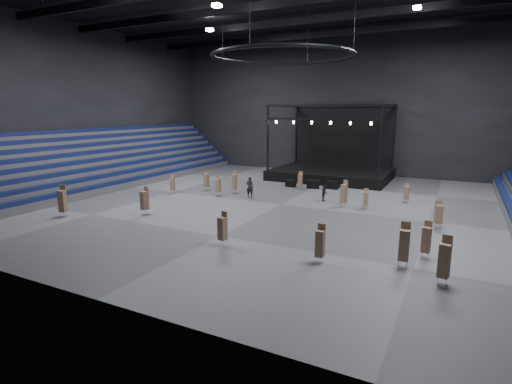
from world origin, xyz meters
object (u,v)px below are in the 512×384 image
at_px(chair_stack_0, 439,214).
at_px(chair_stack_10, 223,228).
at_px(chair_stack_9, 366,198).
at_px(chair_stack_4, 406,192).
at_px(chair_stack_5, 173,184).
at_px(chair_stack_1, 207,180).
at_px(chair_stack_12, 234,182).
at_px(chair_stack_3, 426,239).
at_px(chair_stack_6, 300,180).
at_px(chair_stack_8, 62,201).
at_px(flight_case_left, 291,184).
at_px(chair_stack_13, 404,244).
at_px(flight_case_right, 332,185).
at_px(man_center, 250,187).
at_px(chair_stack_2, 145,200).
at_px(chair_stack_7, 320,243).
at_px(crew_member, 325,193).
at_px(chair_stack_11, 344,193).
at_px(flight_case_mid, 313,184).
at_px(stage, 333,167).
at_px(chair_stack_14, 444,260).
at_px(chair_stack_15, 218,185).

bearing_deg(chair_stack_0, chair_stack_10, -158.43).
bearing_deg(chair_stack_9, chair_stack_4, 46.43).
height_order(chair_stack_4, chair_stack_5, chair_stack_5).
relative_size(chair_stack_1, chair_stack_12, 0.89).
bearing_deg(chair_stack_3, chair_stack_6, 139.07).
distance_m(chair_stack_5, chair_stack_8, 11.53).
bearing_deg(chair_stack_6, flight_case_left, 142.38).
height_order(chair_stack_6, chair_stack_13, chair_stack_13).
relative_size(flight_case_right, chair_stack_4, 0.73).
height_order(chair_stack_0, man_center, chair_stack_0).
relative_size(chair_stack_2, chair_stack_9, 1.29).
xyz_separation_m(chair_stack_10, chair_stack_13, (10.75, 1.42, 0.18)).
relative_size(chair_stack_7, crew_member, 1.46).
distance_m(flight_case_left, chair_stack_3, 22.88).
bearing_deg(chair_stack_12, chair_stack_4, 11.99).
relative_size(flight_case_left, chair_stack_5, 0.58).
height_order(chair_stack_6, man_center, man_center).
bearing_deg(chair_stack_7, crew_member, 106.84).
height_order(chair_stack_3, chair_stack_6, chair_stack_3).
bearing_deg(chair_stack_11, man_center, -158.74).
height_order(chair_stack_5, chair_stack_7, chair_stack_7).
distance_m(flight_case_mid, man_center, 8.28).
bearing_deg(chair_stack_10, stage, 103.59).
height_order(chair_stack_12, crew_member, chair_stack_12).
xyz_separation_m(flight_case_right, chair_stack_0, (11.20, -11.01, 0.69)).
bearing_deg(chair_stack_14, chair_stack_11, 133.71).
height_order(flight_case_left, chair_stack_3, chair_stack_3).
bearing_deg(flight_case_left, chair_stack_11, -40.55).
bearing_deg(chair_stack_15, crew_member, 0.67).
relative_size(chair_stack_12, chair_stack_14, 0.91).
xyz_separation_m(flight_case_left, flight_case_mid, (2.55, 0.29, 0.08)).
relative_size(chair_stack_0, chair_stack_13, 0.81).
relative_size(chair_stack_8, man_center, 1.28).
bearing_deg(chair_stack_4, stage, 135.60).
height_order(chair_stack_9, chair_stack_14, chair_stack_14).
distance_m(chair_stack_12, man_center, 2.62).
height_order(chair_stack_12, chair_stack_13, chair_stack_13).
relative_size(chair_stack_4, chair_stack_13, 0.70).
distance_m(flight_case_right, chair_stack_14, 24.48).
bearing_deg(chair_stack_7, chair_stack_5, 150.05).
xyz_separation_m(chair_stack_6, chair_stack_13, (12.96, -17.99, 0.29)).
xyz_separation_m(chair_stack_2, crew_member, (11.68, 11.69, -0.46)).
height_order(chair_stack_4, chair_stack_15, chair_stack_15).
bearing_deg(chair_stack_12, chair_stack_10, -62.38).
bearing_deg(flight_case_right, chair_stack_3, -58.56).
xyz_separation_m(chair_stack_2, chair_stack_13, (20.55, -2.18, 0.10)).
bearing_deg(stage, chair_stack_6, -96.53).
bearing_deg(chair_stack_15, chair_stack_8, -130.32).
xyz_separation_m(chair_stack_11, chair_stack_13, (6.60, -12.24, 0.09)).
height_order(chair_stack_5, chair_stack_13, chair_stack_13).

